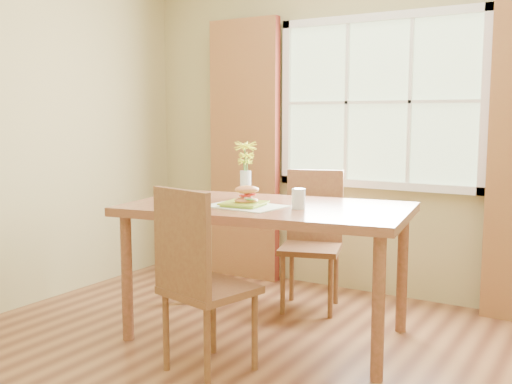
{
  "coord_description": "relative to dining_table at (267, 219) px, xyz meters",
  "views": [
    {
      "loc": [
        1.59,
        -2.54,
        1.4
      ],
      "look_at": [
        -0.32,
        0.6,
        0.93
      ],
      "focal_mm": 42.0,
      "sensor_mm": 36.0,
      "label": 1
    }
  ],
  "objects": [
    {
      "name": "room",
      "position": [
        0.26,
        -0.65,
        0.59
      ],
      "size": [
        4.24,
        3.84,
        2.74
      ],
      "color": "brown",
      "rests_on": "ground"
    },
    {
      "name": "window",
      "position": [
        0.26,
        1.22,
        0.74
      ],
      "size": [
        1.62,
        0.06,
        1.32
      ],
      "color": "#A4BE8F",
      "rests_on": "room"
    },
    {
      "name": "curtain_left",
      "position": [
        -0.89,
        1.13,
        0.34
      ],
      "size": [
        0.65,
        0.08,
        2.2
      ],
      "primitive_type": "cube",
      "color": "maroon",
      "rests_on": "room"
    },
    {
      "name": "dining_table",
      "position": [
        0.0,
        0.0,
        0.0
      ],
      "size": [
        1.86,
        1.23,
        0.85
      ],
      "rotation": [
        0.0,
        0.0,
        0.16
      ],
      "color": "brown",
      "rests_on": "room"
    },
    {
      "name": "chair_near",
      "position": [
        -0.02,
        -0.71,
        -0.2
      ],
      "size": [
        0.51,
        0.51,
        1.02
      ],
      "rotation": [
        0.0,
        0.0,
        -0.23
      ],
      "color": "brown",
      "rests_on": "room"
    },
    {
      "name": "chair_far",
      "position": [
        -0.03,
        0.7,
        -0.21
      ],
      "size": [
        0.52,
        0.52,
        1.0
      ],
      "rotation": [
        0.0,
        0.0,
        0.3
      ],
      "color": "brown",
      "rests_on": "room"
    },
    {
      "name": "placemat",
      "position": [
        -0.08,
        -0.14,
        0.09
      ],
      "size": [
        0.47,
        0.36,
        0.01
      ],
      "primitive_type": "cube",
      "rotation": [
        0.0,
        0.0,
        -0.08
      ],
      "color": "beige",
      "rests_on": "dining_table"
    },
    {
      "name": "plate",
      "position": [
        -0.08,
        -0.14,
        0.1
      ],
      "size": [
        0.27,
        0.27,
        0.01
      ],
      "primitive_type": "cube",
      "rotation": [
        0.0,
        0.0,
        0.12
      ],
      "color": "#9BC531",
      "rests_on": "placemat"
    },
    {
      "name": "croissant_sandwich",
      "position": [
        -0.07,
        -0.14,
        0.16
      ],
      "size": [
        0.18,
        0.18,
        0.11
      ],
      "rotation": [
        0.0,
        0.0,
        0.72
      ],
      "color": "#DD874B",
      "rests_on": "plate"
    },
    {
      "name": "water_glass",
      "position": [
        0.24,
        -0.04,
        0.15
      ],
      "size": [
        0.08,
        0.08,
        0.12
      ],
      "color": "silver",
      "rests_on": "dining_table"
    },
    {
      "name": "flower_vase",
      "position": [
        -0.27,
        0.18,
        0.32
      ],
      "size": [
        0.16,
        0.16,
        0.38
      ],
      "color": "silver",
      "rests_on": "dining_table"
    }
  ]
}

